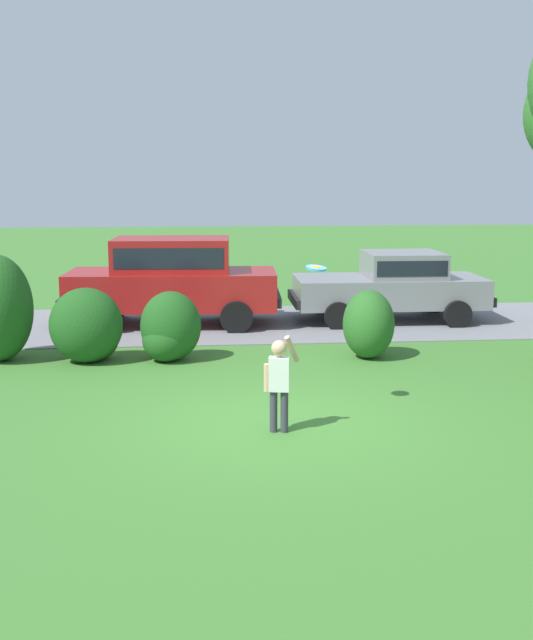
{
  "coord_description": "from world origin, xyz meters",
  "views": [
    {
      "loc": [
        -1.07,
        -10.06,
        3.28
      ],
      "look_at": [
        -0.02,
        1.58,
        1.1
      ],
      "focal_mm": 44.01,
      "sensor_mm": 36.0,
      "label": 1
    }
  ],
  "objects": [
    {
      "name": "frisbee",
      "position": [
        0.54,
        0.3,
        2.04
      ],
      "size": [
        0.28,
        0.28,
        0.08
      ],
      "color": "#337FDB"
    },
    {
      "name": "child_thrower",
      "position": [
        -0.04,
        -0.42,
        0.72
      ],
      "size": [
        0.47,
        0.23,
        1.29
      ],
      "color": "#383842",
      "rests_on": "ground"
    },
    {
      "name": "parked_sedan",
      "position": [
        3.34,
        7.12,
        0.85
      ],
      "size": [
        4.42,
        2.14,
        1.56
      ],
      "color": "gray",
      "rests_on": "ground"
    },
    {
      "name": "shrub_centre",
      "position": [
        -1.56,
        3.67,
        0.55
      ],
      "size": [
        1.08,
        0.95,
        1.25
      ],
      "color": "#1E511C",
      "rests_on": "ground"
    },
    {
      "name": "shrub_centre_right",
      "position": [
        2.01,
        3.57,
        0.62
      ],
      "size": [
        0.92,
        1.04,
        1.24
      ],
      "color": "#286023",
      "rests_on": "ground"
    },
    {
      "name": "shrub_centre_left",
      "position": [
        -2.99,
        3.71,
        0.6
      ],
      "size": [
        1.28,
        1.13,
        1.33
      ],
      "color": "#1E511C",
      "rests_on": "ground"
    },
    {
      "name": "parked_suv",
      "position": [
        -1.6,
        7.02,
        1.08
      ],
      "size": [
        4.78,
        2.27,
        1.92
      ],
      "color": "maroon",
      "rests_on": "ground"
    },
    {
      "name": "driveway_strip",
      "position": [
        0.0,
        7.0,
        0.01
      ],
      "size": [
        28.0,
        4.4,
        0.02
      ],
      "primitive_type": "cube",
      "color": "slate",
      "rests_on": "ground"
    },
    {
      "name": "ground_plane",
      "position": [
        0.0,
        0.0,
        0.0
      ],
      "size": [
        80.0,
        80.0,
        0.0
      ],
      "primitive_type": "plane",
      "color": "#3D752D"
    }
  ]
}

